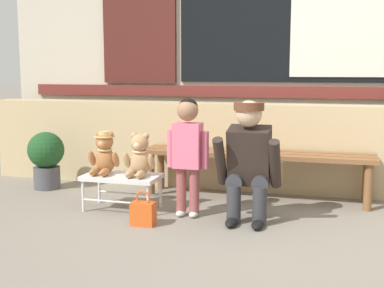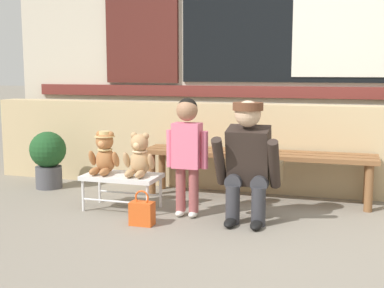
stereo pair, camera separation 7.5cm
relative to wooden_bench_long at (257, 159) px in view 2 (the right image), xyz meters
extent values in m
plane|color=gray|center=(0.25, -1.06, -0.37)|extent=(60.00, 60.00, 0.00)
cube|color=tan|center=(0.25, 0.37, 0.05)|extent=(6.32, 0.25, 0.85)
cube|color=beige|center=(0.25, 0.89, 1.31)|extent=(6.45, 0.20, 3.37)
cube|color=maroon|center=(0.25, 0.77, 0.58)|extent=(5.94, 0.04, 0.12)
cube|color=black|center=(0.25, 0.78, 1.38)|extent=(2.40, 0.03, 1.40)
cube|color=silver|center=(0.83, 0.76, 1.38)|extent=(1.24, 0.02, 1.29)
cube|color=#4C1E19|center=(-1.43, 0.77, 1.38)|extent=(0.84, 0.05, 1.43)
cube|color=brown|center=(0.00, -0.14, 0.05)|extent=(2.10, 0.11, 0.04)
cube|color=brown|center=(0.00, 0.00, 0.05)|extent=(2.10, 0.11, 0.04)
cube|color=brown|center=(0.00, 0.14, 0.05)|extent=(2.10, 0.11, 0.04)
cylinder|color=brown|center=(-0.97, -0.14, -0.17)|extent=(0.07, 0.07, 0.40)
cylinder|color=brown|center=(-0.97, 0.14, -0.17)|extent=(0.07, 0.07, 0.40)
cylinder|color=brown|center=(0.97, -0.14, -0.17)|extent=(0.07, 0.07, 0.40)
cylinder|color=brown|center=(0.97, 0.14, -0.17)|extent=(0.07, 0.07, 0.40)
cube|color=silver|center=(-1.03, -0.67, -0.09)|extent=(0.64, 0.36, 0.04)
cylinder|color=silver|center=(-1.32, -0.82, -0.24)|extent=(0.02, 0.02, 0.26)
cylinder|color=silver|center=(-1.32, -0.52, -0.24)|extent=(0.02, 0.02, 0.26)
cylinder|color=silver|center=(-0.74, -0.82, -0.24)|extent=(0.02, 0.02, 0.26)
cylinder|color=silver|center=(-0.74, -0.52, -0.24)|extent=(0.02, 0.02, 0.26)
cylinder|color=silver|center=(-1.03, -0.82, -0.27)|extent=(0.58, 0.02, 0.02)
cylinder|color=silver|center=(-1.03, -0.52, -0.27)|extent=(0.58, 0.02, 0.02)
ellipsoid|color=#A86B3D|center=(-1.19, -0.65, 0.04)|extent=(0.17, 0.14, 0.22)
sphere|color=#A86B3D|center=(-1.19, -0.66, 0.20)|extent=(0.15, 0.15, 0.15)
sphere|color=#E1955B|center=(-1.19, -0.72, 0.19)|extent=(0.06, 0.06, 0.06)
sphere|color=#A86B3D|center=(-1.24, -0.65, 0.26)|extent=(0.06, 0.06, 0.06)
ellipsoid|color=#A86B3D|center=(-1.30, -0.68, 0.06)|extent=(0.06, 0.11, 0.16)
ellipsoid|color=#A86B3D|center=(-1.23, -0.77, -0.04)|extent=(0.06, 0.15, 0.06)
sphere|color=#A86B3D|center=(-1.13, -0.65, 0.26)|extent=(0.06, 0.06, 0.06)
ellipsoid|color=#A86B3D|center=(-1.08, -0.68, 0.06)|extent=(0.06, 0.11, 0.16)
ellipsoid|color=#A86B3D|center=(-1.14, -0.77, -0.04)|extent=(0.06, 0.15, 0.06)
torus|color=#D6B775|center=(-1.19, -0.66, 0.13)|extent=(0.13, 0.13, 0.02)
cylinder|color=#D6B775|center=(-1.19, -0.66, 0.24)|extent=(0.17, 0.17, 0.01)
cylinder|color=#D6B775|center=(-1.19, -0.66, 0.27)|extent=(0.10, 0.10, 0.04)
ellipsoid|color=tan|center=(-0.87, -0.65, 0.04)|extent=(0.17, 0.14, 0.22)
sphere|color=tan|center=(-0.87, -0.66, 0.20)|extent=(0.15, 0.15, 0.15)
sphere|color=#F4C188|center=(-0.87, -0.72, 0.19)|extent=(0.06, 0.06, 0.06)
sphere|color=tan|center=(-0.92, -0.65, 0.26)|extent=(0.06, 0.06, 0.06)
ellipsoid|color=tan|center=(-0.98, -0.68, 0.06)|extent=(0.06, 0.11, 0.16)
ellipsoid|color=tan|center=(-0.91, -0.77, -0.04)|extent=(0.06, 0.15, 0.06)
sphere|color=tan|center=(-0.81, -0.65, 0.26)|extent=(0.06, 0.06, 0.06)
ellipsoid|color=tan|center=(-0.76, -0.68, 0.06)|extent=(0.06, 0.11, 0.16)
ellipsoid|color=tan|center=(-0.82, -0.77, -0.04)|extent=(0.06, 0.15, 0.06)
torus|color=beige|center=(-0.87, -0.66, 0.13)|extent=(0.13, 0.13, 0.02)
cylinder|color=#994C4C|center=(-0.49, -0.71, -0.15)|extent=(0.08, 0.08, 0.36)
ellipsoid|color=silver|center=(-0.49, -0.73, -0.35)|extent=(0.07, 0.12, 0.05)
cylinder|color=#994C4C|center=(-0.38, -0.71, -0.15)|extent=(0.08, 0.08, 0.36)
ellipsoid|color=silver|center=(-0.38, -0.73, -0.35)|extent=(0.07, 0.12, 0.05)
cube|color=#E56B89|center=(-0.44, -0.71, 0.21)|extent=(0.22, 0.15, 0.36)
cylinder|color=#E56B89|center=(-0.58, -0.71, 0.18)|extent=(0.06, 0.06, 0.30)
cylinder|color=#E56B89|center=(-0.29, -0.71, 0.18)|extent=(0.06, 0.06, 0.30)
sphere|color=#9E7051|center=(-0.44, -0.71, 0.49)|extent=(0.17, 0.17, 0.17)
sphere|color=black|center=(-0.44, -0.70, 0.51)|extent=(0.16, 0.16, 0.16)
cylinder|color=#333338|center=(-0.04, -0.80, -0.22)|extent=(0.11, 0.11, 0.30)
cylinder|color=#333338|center=(-0.04, -0.66, -0.05)|extent=(0.13, 0.32, 0.13)
ellipsoid|color=black|center=(-0.04, -0.88, -0.34)|extent=(0.09, 0.20, 0.06)
cylinder|color=#333338|center=(0.16, -0.80, -0.22)|extent=(0.11, 0.11, 0.30)
cylinder|color=#333338|center=(0.16, -0.66, -0.05)|extent=(0.13, 0.32, 0.13)
ellipsoid|color=black|center=(0.16, -0.88, -0.34)|extent=(0.09, 0.20, 0.06)
cube|color=#2D231E|center=(0.06, -0.69, 0.15)|extent=(0.32, 0.30, 0.47)
cylinder|color=#2D231E|center=(-0.15, -0.79, 0.11)|extent=(0.08, 0.28, 0.40)
cylinder|color=#2D231E|center=(0.27, -0.79, 0.11)|extent=(0.08, 0.28, 0.40)
sphere|color=#DBB28E|center=(0.06, -0.76, 0.48)|extent=(0.20, 0.20, 0.20)
cylinder|color=brown|center=(0.06, -0.76, 0.53)|extent=(0.23, 0.23, 0.06)
cube|color=brown|center=(0.25, -0.60, 0.01)|extent=(0.10, 0.22, 0.16)
cube|color=#DB561E|center=(-0.70, -1.04, -0.28)|extent=(0.18, 0.11, 0.18)
torus|color=#DB561E|center=(-0.70, -1.04, -0.16)|extent=(0.11, 0.01, 0.11)
cylinder|color=#4C4C51|center=(-2.07, -0.16, -0.26)|extent=(0.26, 0.26, 0.22)
sphere|color=#1E4C23|center=(-2.07, -0.16, 0.02)|extent=(0.36, 0.36, 0.36)
camera|label=1|loc=(0.70, -4.55, 0.80)|focal=47.65mm
camera|label=2|loc=(0.78, -4.53, 0.80)|focal=47.65mm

